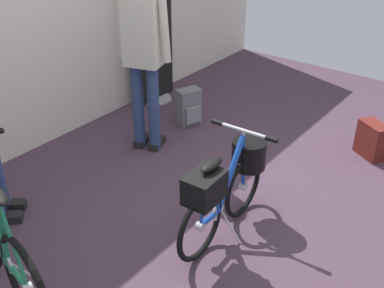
{
  "coord_description": "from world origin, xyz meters",
  "views": [
    {
      "loc": [
        -2.6,
        -1.66,
        2.34
      ],
      "look_at": [
        -0.11,
        0.25,
        0.55
      ],
      "focal_mm": 44.48,
      "sensor_mm": 36.0,
      "label": 1
    }
  ],
  "objects": [
    {
      "name": "ground_plane",
      "position": [
        0.0,
        0.0,
        0.0
      ],
      "size": [
        6.97,
        6.97,
        0.0
      ],
      "primitive_type": "plane",
      "color": "#473342"
    },
    {
      "name": "back_wall",
      "position": [
        0.0,
        2.06,
        1.31
      ],
      "size": [
        6.97,
        0.1,
        2.62
      ],
      "primitive_type": "cube",
      "color": "silver",
      "rests_on": "ground_plane"
    },
    {
      "name": "floor_banner_stand",
      "position": [
        1.25,
        1.84,
        0.69
      ],
      "size": [
        0.6,
        0.36,
        1.55
      ],
      "color": "#B7B7BC",
      "rests_on": "ground_plane"
    },
    {
      "name": "folding_bike_foreground",
      "position": [
        -0.22,
        -0.15,
        0.42
      ],
      "size": [
        1.1,
        0.53,
        0.78
      ],
      "color": "black",
      "rests_on": "ground_plane"
    },
    {
      "name": "display_bike_left",
      "position": [
        -1.57,
        0.59,
        0.37
      ],
      "size": [
        0.53,
        1.39,
        0.98
      ],
      "color": "black",
      "rests_on": "ground_plane"
    },
    {
      "name": "visitor_near_wall",
      "position": [
        0.35,
        1.15,
        1.01
      ],
      "size": [
        0.34,
        0.51,
        1.75
      ],
      "color": "navy",
      "rests_on": "ground_plane"
    },
    {
      "name": "backpack_on_floor",
      "position": [
        1.52,
        -0.63,
        0.17
      ],
      "size": [
        0.3,
        0.34,
        0.34
      ],
      "color": "maroon",
      "rests_on": "ground_plane"
    },
    {
      "name": "handbag_on_floor",
      "position": [
        0.99,
        1.14,
        0.19
      ],
      "size": [
        0.28,
        0.24,
        0.4
      ],
      "color": "slate",
      "rests_on": "ground_plane"
    }
  ]
}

